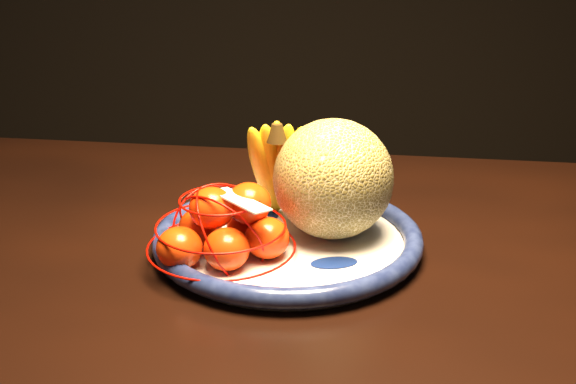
{
  "coord_description": "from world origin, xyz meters",
  "views": [
    {
      "loc": [
        0.31,
        -0.75,
        1.14
      ],
      "look_at": [
        0.29,
        0.05,
        0.83
      ],
      "focal_mm": 45.0,
      "sensor_mm": 36.0,
      "label": 1
    }
  ],
  "objects_px": {
    "fruit_bowl": "(288,239)",
    "banana_bunch": "(277,165)",
    "cantaloupe": "(333,179)",
    "dining_table": "(128,327)",
    "mandarin_bag": "(225,229)"
  },
  "relations": [
    {
      "from": "fruit_bowl",
      "to": "mandarin_bag",
      "type": "bearing_deg",
      "value": -146.93
    },
    {
      "from": "fruit_bowl",
      "to": "cantaloupe",
      "type": "xyz_separation_m",
      "value": [
        0.05,
        0.02,
        0.07
      ]
    },
    {
      "from": "fruit_bowl",
      "to": "banana_bunch",
      "type": "bearing_deg",
      "value": 104.45
    },
    {
      "from": "fruit_bowl",
      "to": "banana_bunch",
      "type": "distance_m",
      "value": 0.1
    },
    {
      "from": "cantaloupe",
      "to": "banana_bunch",
      "type": "height_order",
      "value": "banana_bunch"
    },
    {
      "from": "dining_table",
      "to": "banana_bunch",
      "type": "bearing_deg",
      "value": 39.42
    },
    {
      "from": "dining_table",
      "to": "mandarin_bag",
      "type": "relative_size",
      "value": 8.25
    },
    {
      "from": "dining_table",
      "to": "mandarin_bag",
      "type": "distance_m",
      "value": 0.17
    },
    {
      "from": "cantaloupe",
      "to": "fruit_bowl",
      "type": "bearing_deg",
      "value": -162.92
    },
    {
      "from": "banana_bunch",
      "to": "mandarin_bag",
      "type": "height_order",
      "value": "banana_bunch"
    },
    {
      "from": "banana_bunch",
      "to": "mandarin_bag",
      "type": "relative_size",
      "value": 0.75
    },
    {
      "from": "fruit_bowl",
      "to": "cantaloupe",
      "type": "bearing_deg",
      "value": 17.08
    },
    {
      "from": "fruit_bowl",
      "to": "mandarin_bag",
      "type": "relative_size",
      "value": 1.66
    },
    {
      "from": "dining_table",
      "to": "fruit_bowl",
      "type": "xyz_separation_m",
      "value": [
        0.19,
        0.05,
        0.09
      ]
    },
    {
      "from": "fruit_bowl",
      "to": "cantaloupe",
      "type": "distance_m",
      "value": 0.09
    }
  ]
}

